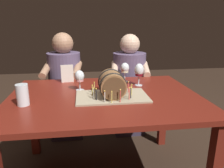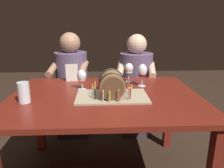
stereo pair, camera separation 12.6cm
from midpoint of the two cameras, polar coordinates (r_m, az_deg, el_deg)
The scene contains 9 objects.
dining_table at distance 1.66m, azimuth -4.13°, elevation -6.12°, with size 1.42×1.04×0.74m.
barrel_cake at distance 1.56m, azimuth -2.32°, elevation -0.64°, with size 0.52×0.31×0.20m.
wine_glass_white at distance 1.96m, azimuth 1.57°, elevation 4.05°, with size 0.08×0.08×0.18m.
wine_glass_rose at distance 1.73m, azimuth -10.64°, elevation 1.82°, with size 0.08×0.08×0.16m.
wine_glass_red at distance 1.84m, azimuth 5.22°, elevation 3.45°, with size 0.08×0.08×0.19m.
beer_pint at distance 1.55m, azimuth -24.69°, elevation -2.83°, with size 0.08×0.08×0.14m.
menu_card at distance 2.00m, azimuth -13.49°, elevation 2.66°, with size 0.11×0.01×0.16m, color silver.
person_seated_left at distance 2.45m, azimuth -13.61°, elevation -1.50°, with size 0.42×0.50×1.16m.
person_seated_right at distance 2.47m, azimuth 3.02°, elevation -0.99°, with size 0.45×0.52×1.14m.
Camera 1 is at (-0.15, -1.53, 1.27)m, focal length 34.68 mm.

